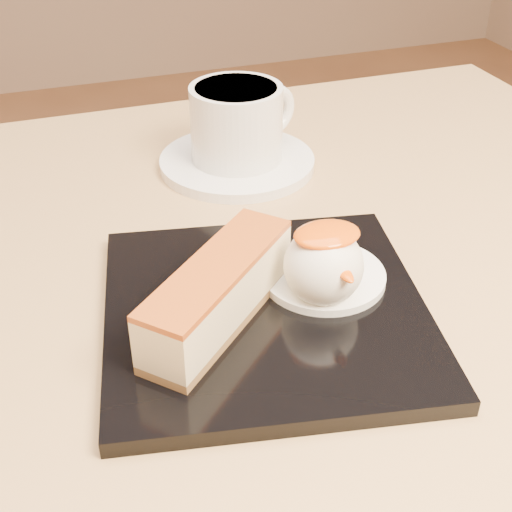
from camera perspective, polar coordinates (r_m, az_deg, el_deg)
name	(u,v)px	position (r m, az deg, el deg)	size (l,w,h in m)	color
table	(304,439)	(0.63, 3.82, -14.39)	(0.80, 0.80, 0.72)	black
dessert_plate	(265,312)	(0.50, 0.76, -4.47)	(0.22, 0.22, 0.01)	black
cheesecake	(218,292)	(0.47, -3.05, -2.93)	(0.13, 0.12, 0.05)	brown
cream_smear	(323,276)	(0.52, 5.41, -1.57)	(0.09, 0.09, 0.01)	white
ice_cream_scoop	(324,266)	(0.49, 5.43, -0.79)	(0.06, 0.06, 0.06)	white
mango_sauce	(327,234)	(0.48, 5.70, 1.72)	(0.05, 0.04, 0.01)	#EF5407
mint_sprig	(274,260)	(0.53, 1.41, -0.34)	(0.04, 0.03, 0.00)	green
saucer	(237,162)	(0.70, -1.52, 7.52)	(0.15, 0.15, 0.01)	white
coffee_cup	(238,121)	(0.68, -1.43, 10.73)	(0.11, 0.09, 0.07)	white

